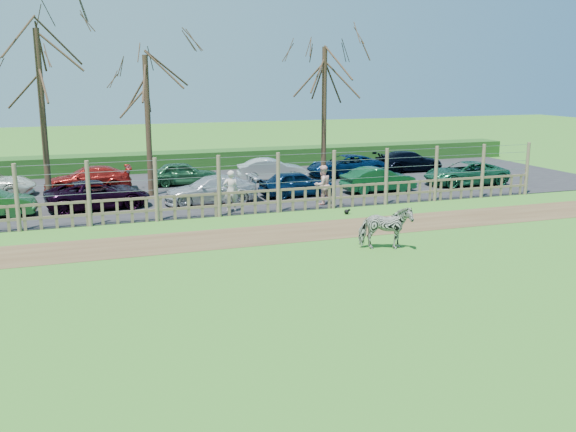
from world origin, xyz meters
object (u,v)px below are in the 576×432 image
object	(u,v)px
tree_mid	(147,91)
tree_left	(39,75)
car_5	(378,180)
car_3	(211,190)
car_11	(271,170)
car_6	(466,173)
visitor_b	(323,185)
zebra	(385,228)
visitor_a	(231,191)
car_13	(409,161)
car_2	(98,194)
car_9	(88,179)
car_12	(345,166)
tree_right	(324,82)
car_10	(183,173)
car_4	(297,183)
crow	(347,212)

from	to	relation	value
tree_mid	tree_left	bearing A→B (deg)	-167.47
car_5	car_3	bearing A→B (deg)	87.68
car_11	car_5	bearing A→B (deg)	-133.70
car_6	visitor_b	bearing A→B (deg)	-70.77
visitor_b	car_11	bearing A→B (deg)	-105.36
zebra	visitor_a	size ratio (longest dim) A/B	0.99
tree_mid	visitor_a	distance (m)	6.77
zebra	tree_mid	bearing A→B (deg)	44.43
car_11	car_13	size ratio (longest dim) A/B	0.88
car_2	car_9	size ratio (longest dim) A/B	1.04
car_2	car_9	bearing A→B (deg)	-4.11
tree_mid	car_12	distance (m)	12.05
tree_right	car_9	world-z (taller)	tree_right
car_6	tree_left	bearing A→B (deg)	-89.13
car_6	car_9	distance (m)	19.05
visitor_b	car_12	size ratio (longest dim) A/B	0.40
tree_right	car_3	world-z (taller)	tree_right
car_3	car_11	xyz separation A→B (m)	(4.41, 4.92, 0.00)
tree_mid	car_6	distance (m)	16.49
car_2	car_11	size ratio (longest dim) A/B	1.19
tree_left	visitor_b	xyz separation A→B (m)	(11.32, -3.68, -4.71)
car_9	car_13	bearing A→B (deg)	93.77
visitor_b	car_6	xyz separation A→B (m)	(8.94, 2.31, -0.26)
car_6	car_9	size ratio (longest dim) A/B	1.04
tree_left	car_10	bearing A→B (deg)	27.65
car_3	car_10	world-z (taller)	same
car_2	car_4	xyz separation A→B (m)	(8.95, -0.11, 0.00)
car_10	car_13	distance (m)	13.45
car_4	car_10	xyz separation A→B (m)	(-4.46, 4.84, 0.00)
car_10	car_9	bearing A→B (deg)	97.80
tree_mid	visitor_b	distance (m)	9.17
car_4	car_12	size ratio (longest dim) A/B	0.82
visitor_b	crow	xyz separation A→B (m)	(0.24, -2.07, -0.79)
car_10	car_11	world-z (taller)	same
crow	car_5	bearing A→B (deg)	49.03
visitor_a	car_11	size ratio (longest dim) A/B	0.47
car_2	tree_right	bearing A→B (deg)	-82.97
tree_mid	visitor_b	size ratio (longest dim) A/B	3.96
tree_left	car_5	world-z (taller)	tree_left
car_2	car_9	xyz separation A→B (m)	(-0.21, 4.51, 0.00)
visitor_a	zebra	bearing A→B (deg)	122.27
car_13	tree_mid	bearing A→B (deg)	100.98
tree_left	crow	size ratio (longest dim) A/B	29.07
tree_left	visitor_a	size ratio (longest dim) A/B	4.57
car_6	car_12	size ratio (longest dim) A/B	1.00
tree_left	car_11	xyz separation A→B (m)	(11.18, 3.14, -4.98)
tree_mid	zebra	xyz separation A→B (m)	(5.98, -12.13, -4.15)
car_2	tree_mid	bearing A→B (deg)	-54.00
zebra	car_2	world-z (taller)	zebra
car_3	tree_right	bearing A→B (deg)	116.52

